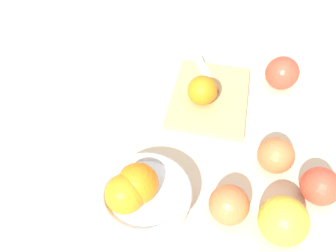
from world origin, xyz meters
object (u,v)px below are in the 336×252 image
object	(u,v)px
bowl	(141,194)
orange_on_board	(202,90)
cutting_board	(210,97)
apple_front_right	(282,73)
knife	(208,78)
apple_front_left_3	(320,186)
apple_front_left	(276,155)
apple_front_left_2	(283,221)
apple_mid_left	(229,205)

from	to	relation	value
bowl	orange_on_board	bearing A→B (deg)	-25.33
cutting_board	apple_front_right	distance (m)	0.19
knife	apple_front_right	xyz separation A→B (m)	(-0.00, -0.18, 0.02)
orange_on_board	apple_front_left_3	size ratio (longest dim) A/B	0.97
cutting_board	bowl	bearing A→B (deg)	152.87
apple_front_left	apple_front_left_3	size ratio (longest dim) A/B	1.02
apple_front_left	apple_front_right	distance (m)	0.25
apple_front_left_2	orange_on_board	bearing A→B (deg)	20.31
apple_mid_left	orange_on_board	bearing A→B (deg)	6.06
apple_front_left	apple_front_left_3	distance (m)	0.09
bowl	apple_front_left_3	world-z (taller)	bowl
cutting_board	orange_on_board	world-z (taller)	orange_on_board
cutting_board	orange_on_board	distance (m)	0.05
apple_front_left_3	apple_mid_left	world-z (taller)	same
cutting_board	apple_front_left_2	distance (m)	0.34
apple_mid_left	apple_front_left	bearing A→B (deg)	-44.26
orange_on_board	apple_mid_left	size ratio (longest dim) A/B	0.96
apple_front_left_2	apple_mid_left	distance (m)	0.09
cutting_board	knife	bearing A→B (deg)	-0.33
knife	apple_front_left_2	world-z (taller)	apple_front_left_2
apple_mid_left	apple_front_left_3	bearing A→B (deg)	-77.41
apple_front_left_3	apple_front_right	bearing A→B (deg)	-0.05
knife	apple_front_left_3	xyz separation A→B (m)	(-0.32, -0.18, 0.01)
orange_on_board	apple_front_left	xyz separation A→B (m)	(-0.17, -0.13, -0.01)
apple_front_left_3	knife	bearing A→B (deg)	29.07
bowl	apple_front_left_2	bearing A→B (deg)	-101.43
orange_on_board	apple_front_left_2	distance (m)	0.33
bowl	apple_mid_left	world-z (taller)	bowl
orange_on_board	apple_front_right	bearing A→B (deg)	-69.43
cutting_board	apple_mid_left	distance (m)	0.30
apple_front_left	cutting_board	bearing A→B (deg)	29.66
apple_mid_left	apple_front_right	bearing A→B (deg)	-25.80
apple_front_left_2	apple_mid_left	size ratio (longest dim) A/B	1.18
orange_on_board	apple_front_left_3	world-z (taller)	orange_on_board
knife	apple_front_right	size ratio (longest dim) A/B	1.93
cutting_board	apple_front_left_3	bearing A→B (deg)	-146.04
bowl	orange_on_board	distance (m)	0.29
orange_on_board	apple_front_left	size ratio (longest dim) A/B	0.95
cutting_board	apple_front_right	size ratio (longest dim) A/B	2.96
apple_front_left_2	apple_front_right	xyz separation A→B (m)	(0.38, -0.08, -0.00)
orange_on_board	apple_front_left_2	size ratio (longest dim) A/B	0.81
cutting_board	apple_front_left_2	bearing A→B (deg)	-164.53
orange_on_board	knife	xyz separation A→B (m)	(0.08, -0.02, -0.03)
bowl	apple_front_left_2	size ratio (longest dim) A/B	2.00
apple_front_left	apple_front_right	size ratio (longest dim) A/B	0.89
bowl	cutting_board	size ratio (longest dim) A/B	0.70
apple_front_left	apple_front_left_3	bearing A→B (deg)	-135.88
cutting_board	apple_front_left_3	size ratio (longest dim) A/B	3.38
apple_front_left_2	knife	bearing A→B (deg)	13.32
cutting_board	apple_front_right	bearing A→B (deg)	-73.89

